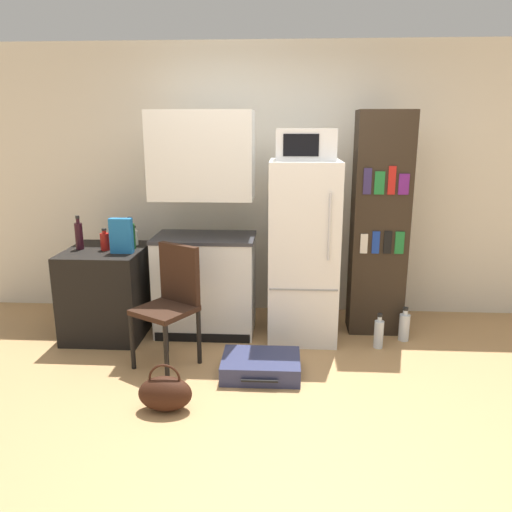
# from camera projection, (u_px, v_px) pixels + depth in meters

# --- Properties ---
(ground_plane) EXTENTS (24.00, 24.00, 0.00)m
(ground_plane) POSITION_uv_depth(u_px,v_px,m) (269.00, 411.00, 3.33)
(ground_plane) COLOR tan
(wall_back) EXTENTS (6.40, 0.10, 2.62)m
(wall_back) POSITION_uv_depth(u_px,v_px,m) (297.00, 182.00, 4.92)
(wall_back) COLOR silver
(wall_back) RESTS_ON ground_plane
(side_table) EXTENTS (0.68, 0.74, 0.79)m
(side_table) POSITION_uv_depth(u_px,v_px,m) (108.00, 292.00, 4.50)
(side_table) COLOR black
(side_table) RESTS_ON ground_plane
(kitchen_hutch) EXTENTS (0.89, 0.55, 1.97)m
(kitchen_hutch) POSITION_uv_depth(u_px,v_px,m) (204.00, 233.00, 4.42)
(kitchen_hutch) COLOR silver
(kitchen_hutch) RESTS_ON ground_plane
(refrigerator) EXTENTS (0.59, 0.66, 1.57)m
(refrigerator) POSITION_uv_depth(u_px,v_px,m) (303.00, 251.00, 4.36)
(refrigerator) COLOR white
(refrigerator) RESTS_ON ground_plane
(microwave) EXTENTS (0.49, 0.37, 0.26)m
(microwave) POSITION_uv_depth(u_px,v_px,m) (306.00, 144.00, 4.13)
(microwave) COLOR silver
(microwave) RESTS_ON refrigerator
(bookshelf) EXTENTS (0.48, 0.31, 1.98)m
(bookshelf) POSITION_uv_depth(u_px,v_px,m) (379.00, 225.00, 4.43)
(bookshelf) COLOR #2D2319
(bookshelf) RESTS_ON ground_plane
(bottle_milk_white) EXTENTS (0.06, 0.06, 0.18)m
(bottle_milk_white) POSITION_uv_depth(u_px,v_px,m) (135.00, 237.00, 4.54)
(bottle_milk_white) COLOR white
(bottle_milk_white) RESTS_ON side_table
(bottle_wine_dark) EXTENTS (0.07, 0.07, 0.30)m
(bottle_wine_dark) POSITION_uv_depth(u_px,v_px,m) (79.00, 235.00, 4.38)
(bottle_wine_dark) COLOR black
(bottle_wine_dark) RESTS_ON side_table
(bottle_green_tall) EXTENTS (0.08, 0.08, 0.29)m
(bottle_green_tall) POSITION_uv_depth(u_px,v_px,m) (131.00, 235.00, 4.39)
(bottle_green_tall) COLOR #1E6028
(bottle_green_tall) RESTS_ON side_table
(bottle_ketchup_red) EXTENTS (0.08, 0.08, 0.19)m
(bottle_ketchup_red) POSITION_uv_depth(u_px,v_px,m) (105.00, 241.00, 4.35)
(bottle_ketchup_red) COLOR #AD1914
(bottle_ketchup_red) RESTS_ON side_table
(bowl) EXTENTS (0.17, 0.17, 0.05)m
(bowl) POSITION_uv_depth(u_px,v_px,m) (122.00, 241.00, 4.60)
(bowl) COLOR silver
(bowl) RESTS_ON side_table
(cereal_box) EXTENTS (0.19, 0.07, 0.30)m
(cereal_box) POSITION_uv_depth(u_px,v_px,m) (121.00, 236.00, 4.23)
(cereal_box) COLOR #1E66A8
(cereal_box) RESTS_ON side_table
(chair) EXTENTS (0.55, 0.55, 0.95)m
(chair) POSITION_uv_depth(u_px,v_px,m) (172.00, 295.00, 3.89)
(chair) COLOR black
(chair) RESTS_ON ground_plane
(suitcase_large_flat) EXTENTS (0.59, 0.46, 0.14)m
(suitcase_large_flat) POSITION_uv_depth(u_px,v_px,m) (261.00, 366.00, 3.80)
(suitcase_large_flat) COLOR navy
(suitcase_large_flat) RESTS_ON ground_plane
(handbag) EXTENTS (0.36, 0.20, 0.33)m
(handbag) POSITION_uv_depth(u_px,v_px,m) (165.00, 393.00, 3.31)
(handbag) COLOR #33190F
(handbag) RESTS_ON ground_plane
(water_bottle_front) EXTENTS (0.08, 0.08, 0.31)m
(water_bottle_front) POSITION_uv_depth(u_px,v_px,m) (379.00, 333.00, 4.25)
(water_bottle_front) COLOR silver
(water_bottle_front) RESTS_ON ground_plane
(water_bottle_middle) EXTENTS (0.09, 0.09, 0.31)m
(water_bottle_middle) POSITION_uv_depth(u_px,v_px,m) (404.00, 326.00, 4.40)
(water_bottle_middle) COLOR silver
(water_bottle_middle) RESTS_ON ground_plane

